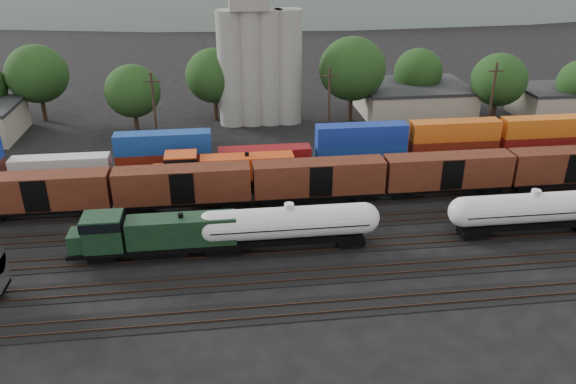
{
  "coord_description": "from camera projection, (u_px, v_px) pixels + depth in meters",
  "views": [
    {
      "loc": [
        -3.22,
        -53.01,
        28.88
      ],
      "look_at": [
        3.7,
        2.0,
        3.0
      ],
      "focal_mm": 35.0,
      "sensor_mm": 36.0,
      "label": 1
    }
  ],
  "objects": [
    {
      "name": "green_locomotive",
      "position": [
        150.0,
        234.0,
        53.46
      ],
      "size": [
        17.24,
        3.04,
        4.56
      ],
      "color": "black",
      "rests_on": "ground"
    },
    {
      "name": "utility_poles",
      "position": [
        243.0,
        112.0,
        77.39
      ],
      "size": [
        122.2,
        0.36,
        12.0
      ],
      "color": "black",
      "rests_on": "ground"
    },
    {
      "name": "tree_band",
      "position": [
        210.0,
        78.0,
        89.69
      ],
      "size": [
        164.19,
        19.61,
        14.18
      ],
      "color": "black",
      "rests_on": "ground"
    },
    {
      "name": "tracks",
      "position": [
        256.0,
        227.0,
        60.22
      ],
      "size": [
        180.0,
        33.2,
        0.2
      ],
      "color": "black",
      "rests_on": "ground"
    },
    {
      "name": "container_wall",
      "position": [
        225.0,
        155.0,
        72.31
      ],
      "size": [
        160.54,
        2.6,
        5.8
      ],
      "color": "black",
      "rests_on": "ground"
    },
    {
      "name": "ground",
      "position": [
        256.0,
        227.0,
        60.24
      ],
      "size": [
        600.0,
        600.0,
        0.0
      ],
      "primitive_type": "plane",
      "color": "black"
    },
    {
      "name": "distant_hills",
      "position": [
        266.0,
        31.0,
        305.39
      ],
      "size": [
        860.0,
        286.0,
        130.0
      ],
      "color": "#59665B",
      "rests_on": "ground"
    },
    {
      "name": "grain_silo",
      "position": [
        258.0,
        54.0,
        88.21
      ],
      "size": [
        13.4,
        5.0,
        29.0
      ],
      "color": "gray",
      "rests_on": "ground"
    },
    {
      "name": "tank_car_b",
      "position": [
        533.0,
        210.0,
        57.76
      ],
      "size": [
        18.05,
        3.23,
        4.73
      ],
      "color": "silver",
      "rests_on": "ground"
    },
    {
      "name": "tank_car_a",
      "position": [
        289.0,
        224.0,
        54.89
      ],
      "size": [
        18.11,
        3.24,
        4.75
      ],
      "color": "silver",
      "rests_on": "ground"
    },
    {
      "name": "orange_locomotive",
      "position": [
        221.0,
        170.0,
        67.72
      ],
      "size": [
        18.67,
        3.11,
        4.67
      ],
      "color": "black",
      "rests_on": "ground"
    },
    {
      "name": "industrial_sheds",
      "position": [
        280.0,
        108.0,
        91.6
      ],
      "size": [
        119.38,
        17.26,
        5.1
      ],
      "color": "#9E937F",
      "rests_on": "ground"
    },
    {
      "name": "boxcar_string",
      "position": [
        252.0,
        182.0,
        63.41
      ],
      "size": [
        153.6,
        2.9,
        4.2
      ],
      "color": "black",
      "rests_on": "ground"
    }
  ]
}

